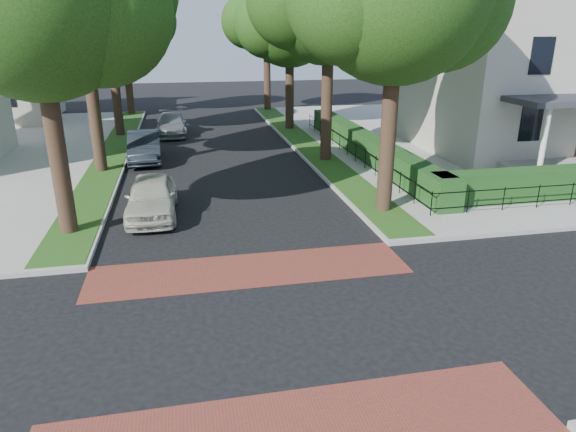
# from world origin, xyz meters

# --- Properties ---
(ground) EXTENTS (120.00, 120.00, 0.00)m
(ground) POSITION_xyz_m (0.00, 0.00, 0.00)
(ground) COLOR black
(ground) RESTS_ON ground
(sidewalk_ne) EXTENTS (30.00, 30.00, 0.15)m
(sidewalk_ne) POSITION_xyz_m (19.50, 19.00, 0.07)
(sidewalk_ne) COLOR gray
(sidewalk_ne) RESTS_ON ground
(crosswalk_far) EXTENTS (9.00, 2.20, 0.01)m
(crosswalk_far) POSITION_xyz_m (0.00, 3.20, 0.01)
(crosswalk_far) COLOR maroon
(crosswalk_far) RESTS_ON ground
(grass_strip_ne) EXTENTS (1.60, 29.80, 0.02)m
(grass_strip_ne) POSITION_xyz_m (5.40, 19.10, 0.16)
(grass_strip_ne) COLOR #1D4413
(grass_strip_ne) RESTS_ON sidewalk_ne
(grass_strip_nw) EXTENTS (1.60, 29.80, 0.02)m
(grass_strip_nw) POSITION_xyz_m (-5.40, 19.10, 0.16)
(grass_strip_nw) COLOR #1D4413
(grass_strip_nw) RESTS_ON sidewalk_nw
(tree_right_far) EXTENTS (7.25, 6.23, 9.74)m
(tree_right_far) POSITION_xyz_m (5.60, 24.22, 6.91)
(tree_right_far) COLOR black
(tree_right_far) RESTS_ON sidewalk_ne
(tree_right_back) EXTENTS (7.50, 6.45, 10.20)m
(tree_right_back) POSITION_xyz_m (5.60, 33.23, 7.27)
(tree_right_back) COLOR black
(tree_right_back) RESTS_ON sidewalk_ne
(tree_left_far) EXTENTS (7.00, 6.02, 9.86)m
(tree_left_far) POSITION_xyz_m (-5.40, 24.22, 7.12)
(tree_left_far) COLOR black
(tree_left_far) RESTS_ON sidewalk_nw
(tree_left_back) EXTENTS (7.75, 6.66, 10.44)m
(tree_left_back) POSITION_xyz_m (-5.40, 33.24, 7.41)
(tree_left_back) COLOR black
(tree_left_back) RESTS_ON sidewalk_nw
(hedge_main_road) EXTENTS (1.00, 18.00, 1.20)m
(hedge_main_road) POSITION_xyz_m (7.70, 15.00, 0.75)
(hedge_main_road) COLOR #1E4217
(hedge_main_road) RESTS_ON sidewalk_ne
(fence_main_road) EXTENTS (0.06, 18.00, 0.90)m
(fence_main_road) POSITION_xyz_m (6.90, 15.00, 0.60)
(fence_main_road) COLOR black
(fence_main_road) RESTS_ON sidewalk_ne
(house_victorian) EXTENTS (13.00, 13.05, 12.48)m
(house_victorian) POSITION_xyz_m (17.51, 15.92, 6.02)
(house_victorian) COLOR #B8B4A5
(house_victorian) RESTS_ON sidewalk_ne
(parked_car_front) EXTENTS (1.81, 4.36, 1.48)m
(parked_car_front) POSITION_xyz_m (-2.87, 8.41, 0.74)
(parked_car_front) COLOR beige
(parked_car_front) RESTS_ON ground
(parked_car_middle) EXTENTS (1.79, 4.63, 1.50)m
(parked_car_middle) POSITION_xyz_m (-3.60, 17.14, 0.75)
(parked_car_middle) COLOR black
(parked_car_middle) RESTS_ON ground
(parked_car_rear) EXTENTS (1.93, 4.70, 1.36)m
(parked_car_rear) POSITION_xyz_m (-2.30, 24.09, 0.68)
(parked_car_rear) COLOR gray
(parked_car_rear) RESTS_ON ground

